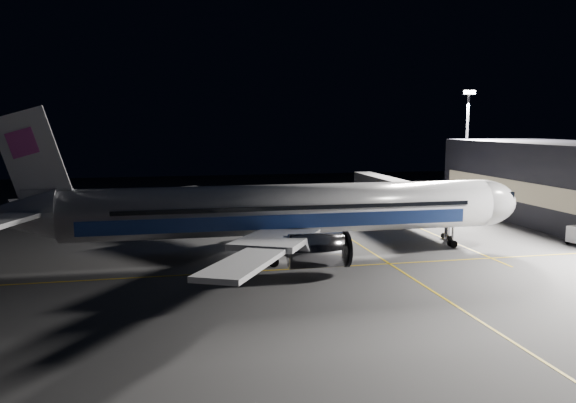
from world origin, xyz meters
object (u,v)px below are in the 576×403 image
Objects in this scene: baggage_tug at (254,233)px; safety_cone_a at (299,241)px; jet_bridge at (404,192)px; floodlight_mast_north at (467,137)px; airliner at (277,211)px; safety_cone_b at (304,245)px; safety_cone_c at (308,232)px.

safety_cone_a is (5.18, -3.12, -0.61)m from baggage_tug.
jet_bridge is 1.66× the size of floodlight_mast_north.
safety_cone_a is (4.04, 6.26, -4.87)m from airliner.
safety_cone_b is (4.15, 4.00, -4.90)m from airliner.
jet_bridge reaches higher than safety_cone_b.
floodlight_mast_north is (18.00, 13.93, 7.79)m from jet_bridge.
floodlight_mast_north is 34.86× the size of safety_cone_a.
airliner is 118.89× the size of safety_cone_b.
airliner is 1.79× the size of jet_bridge.
airliner is 103.54× the size of safety_cone_a.
jet_bridge is at bearing 38.04° from airliner.
safety_cone_c is at bearing 30.62° from baggage_tug.
jet_bridge is at bearing 33.78° from baggage_tug.
baggage_tug is 7.98m from safety_cone_c.
floodlight_mast_north is 34.14× the size of safety_cone_c.
baggage_tug is at bearing -151.83° from floodlight_mast_north.
jet_bridge is at bearing -142.26° from floodlight_mast_north.
baggage_tug is 5.30× the size of safety_cone_a.
floodlight_mast_north is 47.89m from safety_cone_b.
airliner is 52.56m from floodlight_mast_north.
airliner is 29.31m from jet_bridge.
floodlight_mast_north reaches higher than jet_bridge.
airliner reaches higher than safety_cone_c.
baggage_tug is at bearing -160.28° from jet_bridge.
floodlight_mast_north is 46.68m from safety_cone_a.
floodlight_mast_north is at bearing 37.16° from safety_cone_b.
jet_bridge reaches higher than safety_cone_c.
safety_cone_c is (-16.58, -6.41, -4.28)m from jet_bridge.
safety_cone_a is 2.27m from safety_cone_b.
baggage_tug reaches higher than safety_cone_b.
safety_cone_b is (0.11, -2.26, -0.04)m from safety_cone_a.
jet_bridge is 66.52× the size of safety_cone_b.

